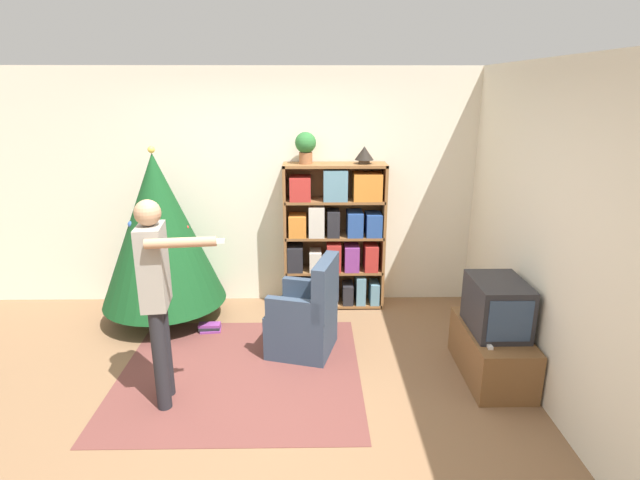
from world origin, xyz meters
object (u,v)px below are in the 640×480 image
Objects in this scene: standing_person at (157,288)px; potted_plant at (306,145)px; table_lamp at (364,154)px; bookshelf at (334,239)px; armchair at (306,319)px; christmas_tree at (159,230)px; television at (497,306)px.

standing_person is 2.27m from potted_plant.
bookshelf is at bearing -178.02° from table_lamp.
bookshelf is at bearing 179.04° from armchair.
standing_person is (0.41, -1.47, -0.03)m from christmas_tree.
table_lamp is at bearing 165.11° from armchair.
bookshelf is 1.75× the size of armchair.
christmas_tree is at bearing -99.47° from armchair.
potted_plant is (-0.00, 1.04, 1.48)m from armchair.
christmas_tree is at bearing 159.69° from television.
table_lamp is at bearing -0.00° from potted_plant.
standing_person reaches higher than armchair.
armchair is (-1.59, 0.45, -0.33)m from television.
potted_plant reaches higher than christmas_tree.
christmas_tree reaches higher than standing_person.
standing_person is 4.96× the size of potted_plant.
standing_person is at bearing -120.94° from potted_plant.
potted_plant is 0.62m from table_lamp.
potted_plant is (-1.60, 1.49, 1.15)m from television.
christmas_tree is 2.26m from table_lamp.
christmas_tree is 1.73m from potted_plant.
television is 2.47m from potted_plant.
television is at bearing 89.91° from armchair.
armchair is at bearing -106.49° from bookshelf.
christmas_tree is at bearing -170.78° from table_lamp.
table_lamp is at bearing 1.98° from bookshelf.
potted_plant is (-0.31, 0.01, 1.01)m from bookshelf.
standing_person is at bearing -74.52° from christmas_tree.
bookshelf is 1.84m from christmas_tree.
television is at bearing 89.95° from standing_person.
potted_plant is at bearing 178.04° from bookshelf.
bookshelf is 0.88× the size of christmas_tree.
bookshelf is 2.29m from standing_person.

